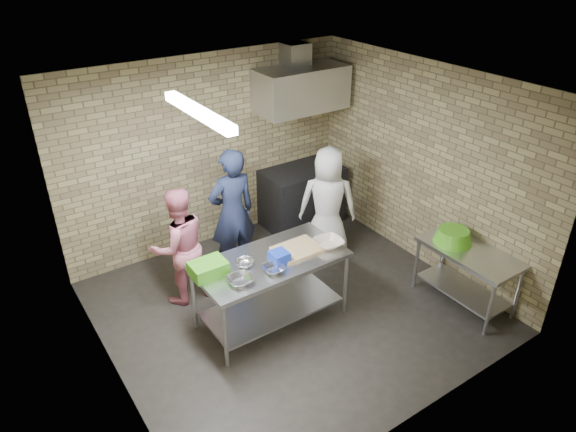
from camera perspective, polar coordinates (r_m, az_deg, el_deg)
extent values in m
plane|color=black|center=(6.50, 0.27, -9.87)|extent=(4.20, 4.20, 0.00)
plane|color=black|center=(5.25, 0.34, 13.78)|extent=(4.20, 4.20, 0.00)
cube|color=tan|center=(7.33, -8.66, 6.79)|extent=(4.20, 0.06, 2.70)
cube|color=tan|center=(4.52, 15.05, -9.31)|extent=(4.20, 0.06, 2.70)
cube|color=tan|center=(5.04, -19.88, -5.74)|extent=(0.06, 4.00, 2.70)
cube|color=tan|center=(7.04, 14.58, 5.21)|extent=(0.06, 4.00, 2.70)
cube|color=silver|center=(6.07, -1.85, -8.03)|extent=(1.70, 0.85, 0.85)
cube|color=silver|center=(6.71, 18.70, -6.29)|extent=(0.60, 1.20, 0.75)
cube|color=black|center=(8.05, 1.54, 2.18)|extent=(1.20, 0.70, 0.90)
cube|color=silver|center=(7.50, 1.48, 13.66)|extent=(1.30, 0.60, 0.60)
cube|color=#A5A8AD|center=(7.51, 0.82, 17.23)|extent=(0.35, 0.30, 0.30)
cube|color=#3F2B19|center=(7.86, 2.46, 13.01)|extent=(0.80, 0.20, 0.04)
cube|color=white|center=(4.79, -9.75, 11.13)|extent=(0.10, 1.25, 0.08)
cube|color=#3C951B|center=(5.60, -8.68, -5.67)|extent=(0.38, 0.28, 0.15)
cube|color=#1836B7|center=(5.74, -0.97, -4.49)|extent=(0.19, 0.19, 0.12)
cube|color=tan|center=(5.96, 1.02, -3.62)|extent=(0.52, 0.40, 0.03)
imported|color=#B2B4B9|center=(5.46, -5.24, -6.99)|extent=(0.28, 0.28, 0.06)
imported|color=#B1B4B8|center=(5.72, -4.74, -5.13)|extent=(0.22, 0.22, 0.06)
imported|color=#AFB2B6|center=(5.61, -1.57, -5.79)|extent=(0.26, 0.26, 0.06)
imported|color=beige|center=(6.04, 4.45, -2.95)|extent=(0.35, 0.35, 0.08)
cylinder|color=#B22619|center=(7.69, 0.93, 13.52)|extent=(0.07, 0.07, 0.18)
cylinder|color=green|center=(7.93, 3.37, 13.83)|extent=(0.06, 0.06, 0.15)
imported|color=#141934|center=(6.72, -6.07, 0.31)|extent=(0.65, 0.44, 1.74)
imported|color=#C86A80|center=(6.36, -11.78, -3.26)|extent=(0.73, 0.57, 1.50)
imported|color=white|center=(7.09, 4.34, 1.35)|extent=(0.93, 0.87, 1.60)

